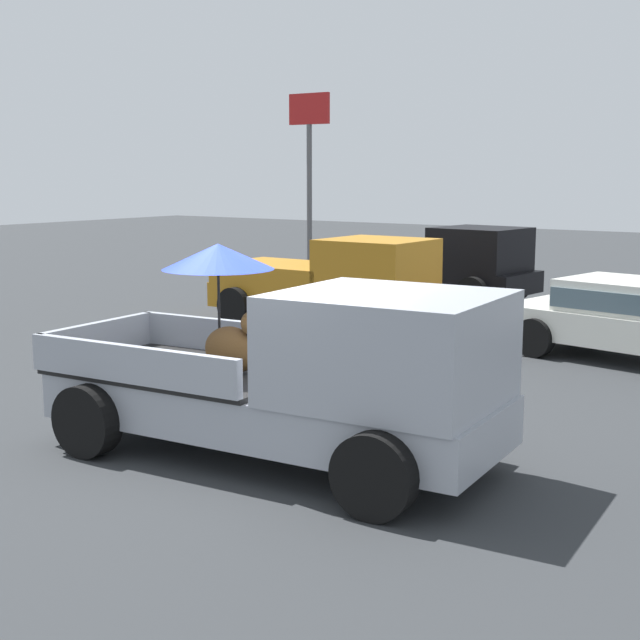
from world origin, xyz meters
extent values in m
plane|color=#2D3033|center=(0.00, 0.00, 0.00)|extent=(80.00, 80.00, 0.00)
cylinder|color=black|center=(1.67, 1.12, 0.40)|extent=(0.82, 0.34, 0.80)
cylinder|color=black|center=(1.82, -0.84, 0.40)|extent=(0.82, 0.34, 0.80)
cylinder|color=black|center=(-1.82, 0.84, 0.40)|extent=(0.82, 0.34, 0.80)
cylinder|color=black|center=(-1.67, -1.12, 0.40)|extent=(0.82, 0.34, 0.80)
cube|color=#9EA3AD|center=(0.00, 0.00, 0.57)|extent=(5.13, 2.19, 0.50)
cube|color=#9EA3AD|center=(1.40, 0.11, 1.36)|extent=(2.24, 2.02, 1.08)
cube|color=#4C606B|center=(2.39, 0.19, 1.56)|extent=(0.20, 1.72, 0.64)
cube|color=black|center=(-1.15, -0.09, 0.85)|extent=(2.94, 2.06, 0.06)
cube|color=#9EA3AD|center=(-1.22, 0.83, 1.08)|extent=(2.80, 0.32, 0.40)
cube|color=#9EA3AD|center=(-1.07, -1.01, 1.08)|extent=(2.80, 0.32, 0.40)
cube|color=#9EA3AD|center=(-2.49, -0.20, 1.08)|extent=(0.25, 1.84, 0.40)
ellipsoid|color=brown|center=(-0.52, -0.04, 1.14)|extent=(0.70, 0.37, 0.52)
sphere|color=brown|center=(-0.22, -0.02, 1.46)|extent=(0.30, 0.30, 0.28)
cone|color=brown|center=(-0.22, 0.06, 1.60)|extent=(0.10, 0.10, 0.12)
cone|color=brown|center=(-0.21, -0.10, 1.60)|extent=(0.10, 0.10, 0.12)
cylinder|color=black|center=(-0.72, 0.00, 1.47)|extent=(0.03, 0.03, 1.17)
cone|color=#1E33B7|center=(-0.72, 0.00, 2.15)|extent=(1.33, 1.33, 0.28)
cylinder|color=black|center=(-2.56, 12.75, 0.38)|extent=(0.78, 0.33, 0.76)
cylinder|color=black|center=(-2.75, 10.85, 0.38)|extent=(0.78, 0.33, 0.76)
cylinder|color=black|center=(-5.75, 13.07, 0.38)|extent=(0.78, 0.33, 0.76)
cylinder|color=black|center=(-5.94, 11.18, 0.38)|extent=(0.78, 0.33, 0.76)
cube|color=black|center=(-4.25, 11.96, 0.55)|extent=(4.96, 2.27, 0.50)
cube|color=black|center=(-3.05, 11.84, 1.30)|extent=(2.07, 1.98, 1.00)
cube|color=black|center=(-5.24, 12.06, 1.00)|extent=(2.87, 2.06, 0.40)
cylinder|color=black|center=(-2.72, 8.25, 0.38)|extent=(0.76, 0.27, 0.76)
cylinder|color=black|center=(-2.73, 6.35, 0.38)|extent=(0.76, 0.27, 0.76)
cylinder|color=black|center=(-5.92, 8.27, 0.38)|extent=(0.76, 0.27, 0.76)
cylinder|color=black|center=(-5.93, 6.37, 0.38)|extent=(0.76, 0.27, 0.76)
cube|color=#B27219|center=(-4.32, 7.31, 0.55)|extent=(4.81, 1.84, 0.50)
cube|color=#B27219|center=(-3.12, 7.30, 1.30)|extent=(1.91, 1.81, 1.00)
cube|color=#B27219|center=(-5.32, 7.32, 1.00)|extent=(2.71, 1.82, 0.40)
cylinder|color=black|center=(0.64, 8.47, 0.33)|extent=(0.69, 0.33, 0.66)
cylinder|color=black|center=(0.33, 6.74, 0.33)|extent=(0.69, 0.33, 0.66)
cube|color=silver|center=(1.81, 7.37, 0.55)|extent=(4.54, 2.48, 0.52)
cube|color=silver|center=(1.71, 7.38, 1.05)|extent=(2.35, 1.94, 0.56)
cube|color=#4C606B|center=(1.71, 7.38, 1.05)|extent=(2.30, 2.01, 0.32)
cylinder|color=#59595B|center=(-9.93, 14.58, 2.24)|extent=(0.16, 0.16, 4.48)
cube|color=#B21E1E|center=(-9.93, 14.58, 4.93)|extent=(1.40, 0.12, 0.90)
camera|label=1|loc=(5.75, -7.31, 3.06)|focal=49.89mm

